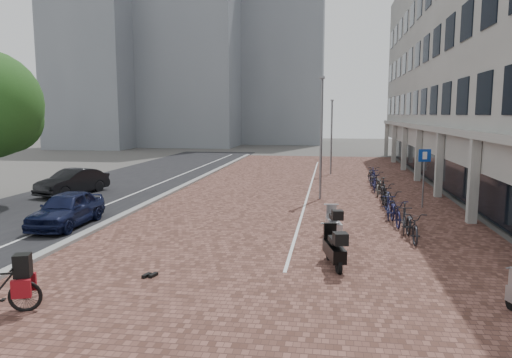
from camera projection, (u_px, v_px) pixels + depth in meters
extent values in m
plane|color=#474442|center=(228.00, 241.00, 16.02)|extent=(140.00, 140.00, 0.00)
cube|color=brown|center=(307.00, 188.00, 27.45)|extent=(14.50, 42.00, 0.04)
cube|color=black|center=(126.00, 184.00, 29.15)|extent=(8.00, 50.00, 0.03)
cube|color=gray|center=(188.00, 184.00, 28.54)|extent=(0.35, 42.00, 0.14)
cube|color=white|center=(157.00, 184.00, 28.84)|extent=(0.12, 44.00, 0.00)
cube|color=white|center=(310.00, 188.00, 27.41)|extent=(0.10, 30.00, 0.00)
cube|color=#AAAAA4|center=(496.00, 42.00, 28.52)|extent=(8.00, 40.00, 13.00)
cube|color=black|center=(431.00, 155.00, 29.96)|extent=(0.15, 38.00, 3.20)
cube|color=#AAAAA4|center=(430.00, 127.00, 29.75)|extent=(1.60, 38.00, 0.30)
cube|color=#AAAAA4|center=(473.00, 180.00, 18.34)|extent=(0.35, 0.35, 3.40)
cube|color=#AAAAA4|center=(439.00, 164.00, 24.21)|extent=(0.35, 0.35, 3.40)
cube|color=#AAAAA4|center=(418.00, 155.00, 30.08)|extent=(0.35, 0.35, 3.40)
cube|color=#AAAAA4|center=(404.00, 148.00, 35.96)|extent=(0.35, 0.35, 3.40)
cube|color=#AAAAA4|center=(394.00, 143.00, 41.83)|extent=(0.35, 0.35, 3.40)
cube|color=#AAAAA4|center=(386.00, 140.00, 47.70)|extent=(0.35, 0.35, 3.40)
cube|color=gray|center=(187.00, 25.00, 63.31)|extent=(14.00, 12.00, 32.00)
cube|color=gray|center=(282.00, 53.00, 68.71)|extent=(12.00, 10.00, 26.00)
cube|color=gray|center=(96.00, 68.00, 59.80)|extent=(10.00, 10.00, 20.00)
imported|color=black|center=(67.00, 209.00, 18.06)|extent=(1.69, 3.95, 1.33)
imported|color=black|center=(73.00, 182.00, 25.25)|extent=(2.51, 4.32, 1.35)
cube|color=maroon|center=(5.00, 288.00, 10.04)|extent=(0.40, 0.24, 0.38)
cylinder|color=slate|center=(423.00, 181.00, 21.49)|extent=(0.07, 0.07, 2.46)
cube|color=#0C369F|center=(425.00, 155.00, 21.30)|extent=(0.55, 0.16, 0.56)
cylinder|color=slate|center=(321.00, 139.00, 23.44)|extent=(0.12, 0.12, 5.99)
cylinder|color=slate|center=(331.00, 138.00, 33.31)|extent=(0.12, 0.12, 5.18)
sphere|color=#234E1A|center=(8.00, 119.00, 22.04)|extent=(3.11, 3.11, 3.11)
imported|color=black|center=(412.00, 226.00, 15.98)|extent=(0.72, 1.98, 1.04)
imported|color=black|center=(404.00, 218.00, 17.12)|extent=(0.74, 1.80, 1.05)
imported|color=#141437|center=(396.00, 212.00, 18.27)|extent=(0.77, 2.00, 1.04)
imported|color=#15193C|center=(388.00, 206.00, 19.42)|extent=(0.64, 1.78, 1.05)
imported|color=#222228|center=(390.00, 201.00, 20.51)|extent=(0.89, 2.03, 1.04)
imported|color=black|center=(385.00, 196.00, 21.65)|extent=(0.49, 1.75, 1.05)
imported|color=black|center=(385.00, 193.00, 22.76)|extent=(0.79, 2.01, 1.04)
imported|color=black|center=(383.00, 189.00, 23.88)|extent=(0.68, 1.79, 1.05)
imported|color=#4F4C48|center=(380.00, 185.00, 25.01)|extent=(1.04, 2.07, 1.04)
imported|color=#141437|center=(374.00, 182.00, 26.16)|extent=(0.56, 1.77, 1.05)
imported|color=black|center=(375.00, 180.00, 27.27)|extent=(0.99, 2.06, 1.04)
imported|color=#141437|center=(373.00, 177.00, 28.40)|extent=(0.51, 1.75, 1.05)
imported|color=black|center=(372.00, 175.00, 29.52)|extent=(0.88, 2.03, 1.04)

